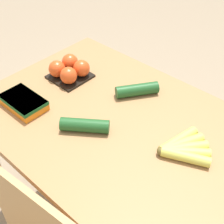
# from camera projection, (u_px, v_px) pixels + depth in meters

# --- Properties ---
(ground_plane) EXTENTS (12.00, 12.00, 0.00)m
(ground_plane) POSITION_uv_depth(u_px,v_px,m) (112.00, 219.00, 1.74)
(ground_plane) COLOR gray
(dining_table) EXTENTS (1.10, 0.80, 0.76)m
(dining_table) POSITION_uv_depth(u_px,v_px,m) (112.00, 139.00, 1.31)
(dining_table) COLOR #9E7044
(dining_table) RESTS_ON ground_plane
(banana_bunch) EXTENTS (0.18, 0.18, 0.04)m
(banana_bunch) POSITION_uv_depth(u_px,v_px,m) (182.00, 148.00, 1.09)
(banana_bunch) COLOR brown
(banana_bunch) RESTS_ON dining_table
(tomato_pack) EXTENTS (0.17, 0.17, 0.09)m
(tomato_pack) POSITION_uv_depth(u_px,v_px,m) (69.00, 70.00, 1.41)
(tomato_pack) COLOR black
(tomato_pack) RESTS_ON dining_table
(carrot_bag) EXTENTS (0.19, 0.12, 0.04)m
(carrot_bag) POSITION_uv_depth(u_px,v_px,m) (23.00, 102.00, 1.27)
(carrot_bag) COLOR orange
(carrot_bag) RESTS_ON dining_table
(cucumber_near) EXTENTS (0.15, 0.18, 0.05)m
(cucumber_near) POSITION_uv_depth(u_px,v_px,m) (137.00, 90.00, 1.33)
(cucumber_near) COLOR #1E5123
(cucumber_near) RESTS_ON dining_table
(cucumber_far) EXTENTS (0.18, 0.15, 0.05)m
(cucumber_far) POSITION_uv_depth(u_px,v_px,m) (85.00, 125.00, 1.16)
(cucumber_far) COLOR #1E5123
(cucumber_far) RESTS_ON dining_table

